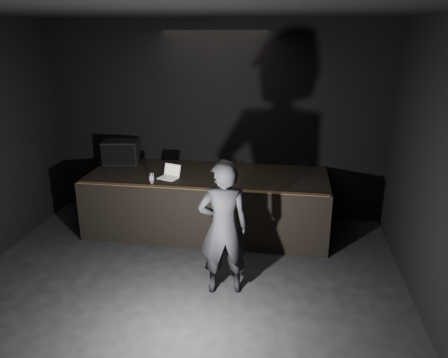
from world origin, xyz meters
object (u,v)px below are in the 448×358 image
at_px(stage_riser, 208,202).
at_px(person, 224,228).
at_px(stage_monitor, 121,152).
at_px(beer_can, 152,178).
at_px(laptop, 170,174).

height_order(stage_riser, person, person).
bearing_deg(stage_monitor, beer_can, -57.35).
distance_m(laptop, beer_can, 0.40).
xyz_separation_m(laptop, person, (1.13, -1.58, -0.15)).
xyz_separation_m(stage_monitor, beer_can, (0.89, -1.02, -0.12)).
xyz_separation_m(stage_monitor, laptop, (1.09, -0.69, -0.15)).
height_order(laptop, person, person).
bearing_deg(stage_riser, laptop, -156.79).
bearing_deg(stage_monitor, person, -53.76).
bearing_deg(person, laptop, -66.94).
bearing_deg(stage_riser, beer_can, -143.17).
relative_size(stage_riser, stage_monitor, 5.91).
bearing_deg(laptop, stage_riser, 42.22).
bearing_deg(laptop, stage_monitor, 166.85).
distance_m(stage_riser, person, 1.95).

